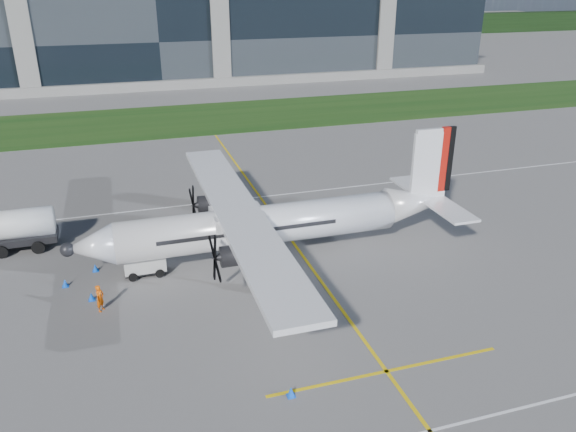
{
  "coord_description": "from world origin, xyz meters",
  "views": [
    {
      "loc": [
        -7.94,
        -25.34,
        17.48
      ],
      "look_at": [
        1.86,
        6.27,
        3.21
      ],
      "focal_mm": 35.0,
      "sensor_mm": 36.0,
      "label": 1
    }
  ],
  "objects_px": {
    "safety_cone_nose_stbd": "(95,268)",
    "safety_cone_fwd": "(65,283)",
    "turboprop_aircraft": "(274,202)",
    "ground_crew_person": "(100,296)",
    "safety_cone_portwing": "(291,392)",
    "safety_cone_nose_port": "(91,296)",
    "baggage_tug": "(145,262)"
  },
  "relations": [
    {
      "from": "safety_cone_portwing",
      "to": "safety_cone_nose_port",
      "type": "bearing_deg",
      "value": 127.75
    },
    {
      "from": "turboprop_aircraft",
      "to": "ground_crew_person",
      "type": "distance_m",
      "value": 11.99
    },
    {
      "from": "ground_crew_person",
      "to": "safety_cone_fwd",
      "type": "xyz_separation_m",
      "value": [
        -2.1,
        3.42,
        -0.67
      ]
    },
    {
      "from": "ground_crew_person",
      "to": "safety_cone_portwing",
      "type": "xyz_separation_m",
      "value": [
        8.12,
        -9.88,
        -0.67
      ]
    },
    {
      "from": "safety_cone_portwing",
      "to": "safety_cone_nose_stbd",
      "type": "relative_size",
      "value": 1.0
    },
    {
      "from": "turboprop_aircraft",
      "to": "ground_crew_person",
      "type": "xyz_separation_m",
      "value": [
        -11.1,
        -3.32,
        -3.1
      ]
    },
    {
      "from": "safety_cone_fwd",
      "to": "safety_cone_nose_stbd",
      "type": "bearing_deg",
      "value": 40.67
    },
    {
      "from": "baggage_tug",
      "to": "safety_cone_nose_port",
      "type": "distance_m",
      "value": 4.04
    },
    {
      "from": "safety_cone_portwing",
      "to": "safety_cone_nose_stbd",
      "type": "bearing_deg",
      "value": 119.78
    },
    {
      "from": "safety_cone_nose_stbd",
      "to": "baggage_tug",
      "type": "bearing_deg",
      "value": -22.81
    },
    {
      "from": "baggage_tug",
      "to": "safety_cone_portwing",
      "type": "bearing_deg",
      "value": -68.17
    },
    {
      "from": "baggage_tug",
      "to": "safety_cone_fwd",
      "type": "xyz_separation_m",
      "value": [
        -4.8,
        -0.22,
        -0.57
      ]
    },
    {
      "from": "turboprop_aircraft",
      "to": "safety_cone_nose_port",
      "type": "xyz_separation_m",
      "value": [
        -11.64,
        -2.01,
        -3.77
      ]
    },
    {
      "from": "ground_crew_person",
      "to": "safety_cone_fwd",
      "type": "distance_m",
      "value": 4.06
    },
    {
      "from": "safety_cone_nose_stbd",
      "to": "safety_cone_fwd",
      "type": "relative_size",
      "value": 1.0
    },
    {
      "from": "safety_cone_nose_stbd",
      "to": "safety_cone_fwd",
      "type": "distance_m",
      "value": 2.31
    },
    {
      "from": "safety_cone_nose_port",
      "to": "safety_cone_fwd",
      "type": "height_order",
      "value": "same"
    },
    {
      "from": "turboprop_aircraft",
      "to": "ground_crew_person",
      "type": "height_order",
      "value": "turboprop_aircraft"
    },
    {
      "from": "baggage_tug",
      "to": "ground_crew_person",
      "type": "height_order",
      "value": "ground_crew_person"
    },
    {
      "from": "safety_cone_nose_stbd",
      "to": "safety_cone_fwd",
      "type": "bearing_deg",
      "value": -139.33
    },
    {
      "from": "baggage_tug",
      "to": "safety_cone_nose_port",
      "type": "bearing_deg",
      "value": -144.49
    },
    {
      "from": "safety_cone_portwing",
      "to": "safety_cone_fwd",
      "type": "distance_m",
      "value": 16.76
    },
    {
      "from": "ground_crew_person",
      "to": "safety_cone_nose_port",
      "type": "relative_size",
      "value": 3.69
    },
    {
      "from": "baggage_tug",
      "to": "safety_cone_fwd",
      "type": "relative_size",
      "value": 5.44
    },
    {
      "from": "ground_crew_person",
      "to": "safety_cone_nose_stbd",
      "type": "xyz_separation_m",
      "value": [
        -0.35,
        4.92,
        -0.67
      ]
    },
    {
      "from": "turboprop_aircraft",
      "to": "safety_cone_portwing",
      "type": "bearing_deg",
      "value": -102.72
    },
    {
      "from": "turboprop_aircraft",
      "to": "safety_cone_fwd",
      "type": "distance_m",
      "value": 13.72
    },
    {
      "from": "turboprop_aircraft",
      "to": "safety_cone_nose_port",
      "type": "relative_size",
      "value": 53.6
    },
    {
      "from": "safety_cone_nose_stbd",
      "to": "ground_crew_person",
      "type": "bearing_deg",
      "value": -85.97
    },
    {
      "from": "safety_cone_fwd",
      "to": "turboprop_aircraft",
      "type": "bearing_deg",
      "value": -0.41
    },
    {
      "from": "ground_crew_person",
      "to": "safety_cone_nose_port",
      "type": "distance_m",
      "value": 1.57
    },
    {
      "from": "ground_crew_person",
      "to": "safety_cone_fwd",
      "type": "height_order",
      "value": "ground_crew_person"
    }
  ]
}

